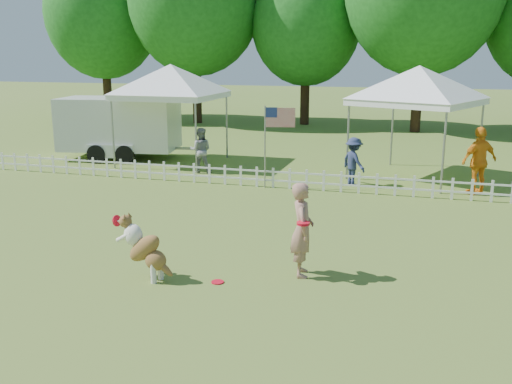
% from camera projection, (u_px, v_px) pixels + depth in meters
% --- Properties ---
extents(ground, '(120.00, 120.00, 0.00)m').
position_uv_depth(ground, '(214.00, 277.00, 10.07)').
color(ground, '#4E6F23').
rests_on(ground, ground).
extents(picket_fence, '(22.00, 0.08, 0.60)m').
position_uv_depth(picket_fence, '(298.00, 179.00, 16.53)').
color(picket_fence, white).
rests_on(picket_fence, ground).
extents(handler, '(0.55, 0.70, 1.69)m').
position_uv_depth(handler, '(302.00, 230.00, 10.00)').
color(handler, '#A07160').
rests_on(handler, ground).
extents(dog, '(1.13, 0.58, 1.12)m').
position_uv_depth(dog, '(145.00, 248.00, 9.88)').
color(dog, brown).
rests_on(dog, ground).
extents(frisbee_on_turf, '(0.26, 0.26, 0.02)m').
position_uv_depth(frisbee_on_turf, '(218.00, 282.00, 9.84)').
color(frisbee_on_turf, red).
rests_on(frisbee_on_turf, ground).
extents(canopy_tent_left, '(3.31, 3.31, 3.42)m').
position_uv_depth(canopy_tent_left, '(172.00, 115.00, 20.27)').
color(canopy_tent_left, white).
rests_on(canopy_tent_left, ground).
extents(canopy_tent_right, '(4.34, 4.34, 3.42)m').
position_uv_depth(canopy_tent_right, '(416.00, 124.00, 17.78)').
color(canopy_tent_right, white).
rests_on(canopy_tent_right, ground).
extents(cargo_trailer, '(5.59, 3.19, 2.32)m').
position_uv_depth(cargo_trailer, '(120.00, 128.00, 21.25)').
color(cargo_trailer, white).
rests_on(cargo_trailer, ground).
extents(flag_pole, '(0.92, 0.28, 2.40)m').
position_uv_depth(flag_pole, '(265.00, 147.00, 16.55)').
color(flag_pole, gray).
rests_on(flag_pole, ground).
extents(spectator_a, '(0.83, 0.70, 1.49)m').
position_uv_depth(spectator_a, '(201.00, 150.00, 18.80)').
color(spectator_a, gray).
rests_on(spectator_a, ground).
extents(spectator_b, '(1.03, 1.04, 1.44)m').
position_uv_depth(spectator_b, '(354.00, 161.00, 17.00)').
color(spectator_b, '#252D4F').
rests_on(spectator_b, ground).
extents(spectator_c, '(1.18, 1.03, 1.90)m').
position_uv_depth(spectator_c, '(479.00, 161.00, 15.81)').
color(spectator_c, orange).
rests_on(spectator_c, ground).
extents(tree_far_left, '(6.60, 6.60, 11.00)m').
position_uv_depth(tree_far_left, '(103.00, 25.00, 33.39)').
color(tree_far_left, '#195719').
rests_on(tree_far_left, ground).
extents(tree_left, '(7.40, 7.40, 12.00)m').
position_uv_depth(tree_left, '(195.00, 13.00, 31.16)').
color(tree_left, '#195719').
rests_on(tree_left, ground).
extents(tree_center_left, '(6.00, 6.00, 9.80)m').
position_uv_depth(tree_center_left, '(306.00, 34.00, 30.71)').
color(tree_center_left, '#195719').
rests_on(tree_center_left, ground).
extents(tree_center_right, '(7.60, 7.60, 12.60)m').
position_uv_depth(tree_center_right, '(423.00, 1.00, 27.34)').
color(tree_center_right, '#195719').
rests_on(tree_center_right, ground).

